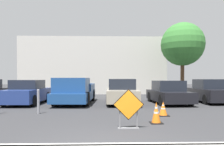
% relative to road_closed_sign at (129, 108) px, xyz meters
% --- Properties ---
extents(ground_plane, '(96.00, 96.00, 0.00)m').
position_rel_road_closed_sign_xyz_m(ground_plane, '(-0.74, 7.94, -0.65)').
color(ground_plane, '#333335').
extents(sidewalk_strip, '(21.76, 2.03, 0.14)m').
position_rel_road_closed_sign_xyz_m(sidewalk_strip, '(-0.74, -3.08, -0.58)').
color(sidewalk_strip, beige).
rests_on(sidewalk_strip, ground_plane).
extents(curb_lip, '(21.76, 0.20, 0.14)m').
position_rel_road_closed_sign_xyz_m(curb_lip, '(-0.74, -2.06, -0.58)').
color(curb_lip, beige).
rests_on(curb_lip, ground_plane).
extents(road_closed_sign, '(0.98, 0.20, 1.25)m').
position_rel_road_closed_sign_xyz_m(road_closed_sign, '(0.00, 0.00, 0.00)').
color(road_closed_sign, black).
rests_on(road_closed_sign, ground_plane).
extents(traffic_cone_nearest, '(0.43, 0.43, 0.75)m').
position_rel_road_closed_sign_xyz_m(traffic_cone_nearest, '(1.06, 0.81, -0.28)').
color(traffic_cone_nearest, black).
rests_on(traffic_cone_nearest, ground_plane).
extents(traffic_cone_second, '(0.48, 0.48, 0.61)m').
position_rel_road_closed_sign_xyz_m(traffic_cone_second, '(1.72, 2.36, -0.36)').
color(traffic_cone_second, black).
rests_on(traffic_cone_second, ground_plane).
extents(parked_car_second, '(1.95, 4.32, 1.50)m').
position_rel_road_closed_sign_xyz_m(parked_car_second, '(-5.63, 6.95, 0.05)').
color(parked_car_second, navy).
rests_on(parked_car_second, ground_plane).
extents(pickup_truck, '(2.27, 5.45, 1.62)m').
position_rel_road_closed_sign_xyz_m(pickup_truck, '(-2.68, 6.93, 0.09)').
color(pickup_truck, navy).
rests_on(pickup_truck, ground_plane).
extents(parked_car_third, '(2.00, 4.69, 1.56)m').
position_rel_road_closed_sign_xyz_m(parked_car_third, '(0.30, 7.10, 0.07)').
color(parked_car_third, '#A39984').
rests_on(parked_car_third, ground_plane).
extents(parked_car_fourth, '(2.11, 4.23, 1.46)m').
position_rel_road_closed_sign_xyz_m(parked_car_fourth, '(3.26, 6.89, 0.02)').
color(parked_car_fourth, black).
rests_on(parked_car_fourth, ground_plane).
extents(parked_car_fifth, '(1.92, 4.14, 1.54)m').
position_rel_road_closed_sign_xyz_m(parked_car_fifth, '(6.22, 7.54, 0.05)').
color(parked_car_fifth, black).
rests_on(parked_car_fifth, ground_plane).
extents(bollard_nearest, '(0.12, 0.12, 1.11)m').
position_rel_road_closed_sign_xyz_m(bollard_nearest, '(-3.75, 3.04, -0.07)').
color(bollard_nearest, gray).
rests_on(bollard_nearest, ground_plane).
extents(building_facade_backdrop, '(15.04, 5.00, 5.84)m').
position_rel_road_closed_sign_xyz_m(building_facade_backdrop, '(-2.03, 17.63, 2.27)').
color(building_facade_backdrop, beige).
rests_on(building_facade_backdrop, ground_plane).
extents(street_tree_behind_lot, '(3.72, 3.72, 6.42)m').
position_rel_road_closed_sign_xyz_m(street_tree_behind_lot, '(5.93, 11.98, 3.89)').
color(street_tree_behind_lot, '#513823').
rests_on(street_tree_behind_lot, ground_plane).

